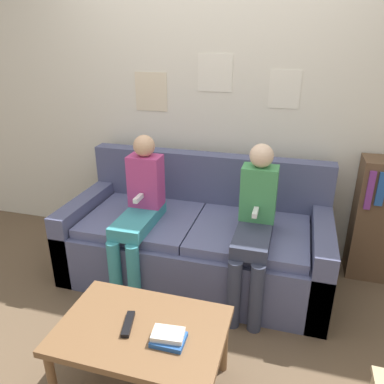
{
  "coord_description": "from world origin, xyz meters",
  "views": [
    {
      "loc": [
        0.66,
        -1.88,
        1.76
      ],
      "look_at": [
        0.0,
        0.43,
        0.75
      ],
      "focal_mm": 35.0,
      "sensor_mm": 36.0,
      "label": 1
    }
  ],
  "objects_px": {
    "tv_remote": "(128,324)",
    "person_right": "(255,222)",
    "coffee_table": "(142,335)",
    "couch": "(197,240)",
    "person_left": "(139,208)"
  },
  "relations": [
    {
      "from": "person_right",
      "to": "tv_remote",
      "type": "xyz_separation_m",
      "value": [
        -0.5,
        -0.92,
        -0.19
      ]
    },
    {
      "from": "couch",
      "to": "tv_remote",
      "type": "relative_size",
      "value": 11.2
    },
    {
      "from": "coffee_table",
      "to": "person_right",
      "type": "height_order",
      "value": "person_right"
    },
    {
      "from": "couch",
      "to": "person_right",
      "type": "height_order",
      "value": "person_right"
    },
    {
      "from": "person_right",
      "to": "person_left",
      "type": "bearing_deg",
      "value": -179.98
    },
    {
      "from": "person_left",
      "to": "tv_remote",
      "type": "bearing_deg",
      "value": -70.48
    },
    {
      "from": "couch",
      "to": "tv_remote",
      "type": "height_order",
      "value": "couch"
    },
    {
      "from": "person_left",
      "to": "tv_remote",
      "type": "xyz_separation_m",
      "value": [
        0.33,
        -0.92,
        -0.19
      ]
    },
    {
      "from": "person_left",
      "to": "person_right",
      "type": "bearing_deg",
      "value": 0.02
    },
    {
      "from": "coffee_table",
      "to": "person_right",
      "type": "relative_size",
      "value": 0.75
    },
    {
      "from": "person_right",
      "to": "tv_remote",
      "type": "relative_size",
      "value": 6.39
    },
    {
      "from": "couch",
      "to": "person_left",
      "type": "height_order",
      "value": "person_left"
    },
    {
      "from": "tv_remote",
      "to": "person_right",
      "type": "bearing_deg",
      "value": 47.71
    },
    {
      "from": "coffee_table",
      "to": "person_left",
      "type": "xyz_separation_m",
      "value": [
        -0.39,
        0.91,
        0.25
      ]
    },
    {
      "from": "coffee_table",
      "to": "person_left",
      "type": "relative_size",
      "value": 0.75
    }
  ]
}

